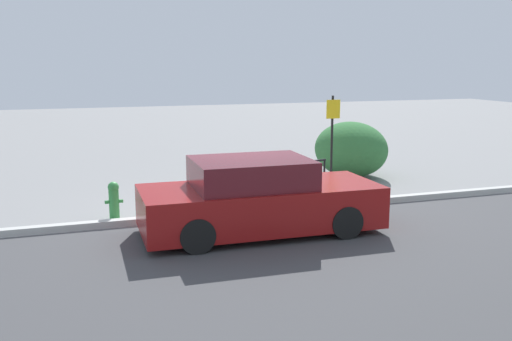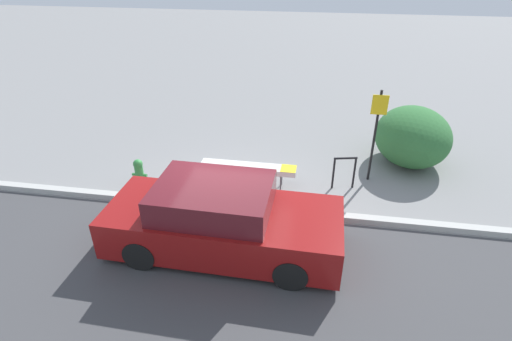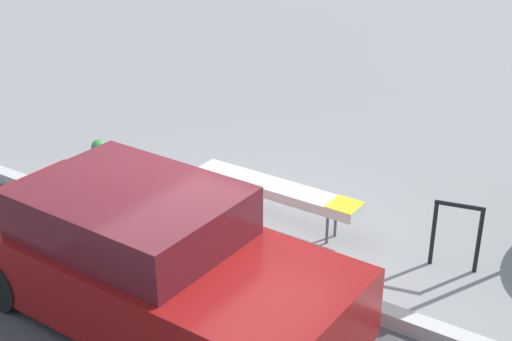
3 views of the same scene
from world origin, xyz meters
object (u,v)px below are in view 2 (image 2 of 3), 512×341
object	(u,v)px
fire_hydrant	(139,173)
parked_car_near	(222,221)
bench	(248,168)
sign_post	(376,128)
bike_rack	(344,169)

from	to	relation	value
fire_hydrant	parked_car_near	xyz separation A→B (m)	(2.44, -1.80, 0.23)
bench	sign_post	xyz separation A→B (m)	(2.90, 0.71, 0.92)
bench	fire_hydrant	distance (m)	2.58
bike_rack	fire_hydrant	size ratio (longest dim) A/B	1.08
parked_car_near	fire_hydrant	bearing A→B (deg)	144.66
sign_post	bike_rack	bearing A→B (deg)	-142.48
bike_rack	fire_hydrant	xyz separation A→B (m)	(-4.77, -0.79, -0.09)
sign_post	fire_hydrant	bearing A→B (deg)	-166.71
sign_post	bench	bearing A→B (deg)	-166.30
bike_rack	fire_hydrant	bearing A→B (deg)	-170.65
bike_rack	sign_post	bearing A→B (deg)	37.52
sign_post	parked_car_near	xyz separation A→B (m)	(-2.98, -3.08, -0.74)
bike_rack	sign_post	distance (m)	1.20
bench	parked_car_near	world-z (taller)	parked_car_near
bench	parked_car_near	bearing A→B (deg)	-91.34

